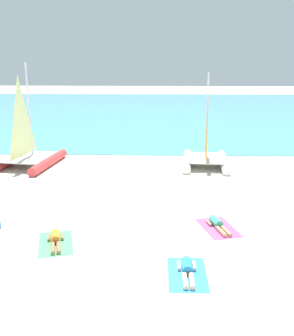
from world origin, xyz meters
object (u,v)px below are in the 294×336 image
towel_right (218,228)px  sailboat_red (28,151)px  sunbather_right (218,224)px  towel_middle (187,274)px  sunbather_left (55,239)px  towel_left (56,243)px  sunbather_middle (187,269)px  sailboat_white (206,153)px

towel_right → sailboat_red: bearing=139.2°
towel_right → sunbather_right: 0.14m
towel_middle → sunbather_right: bearing=68.1°
sunbather_right → towel_right: bearing=-90.0°
sunbather_left → towel_right: bearing=-0.9°
towel_left → sunbather_middle: bearing=-22.7°
sailboat_white → sunbather_right: (-0.49, -8.34, -0.63)m
sailboat_red → sailboat_white: 9.92m
sailboat_white → sunbather_right: bearing=-88.6°
towel_left → towel_middle: same height
sailboat_red → towel_middle: sailboat_red is taller
sailboat_red → sunbather_middle: size_ratio=3.62×
sunbather_left → towel_middle: (4.25, -1.90, -0.13)m
towel_middle → sunbather_middle: bearing=89.6°
sailboat_red → towel_middle: (8.10, -11.39, -0.83)m
sailboat_white → towel_left: (-6.05, -9.80, -0.76)m
sunbather_middle → sailboat_white: bearing=81.5°
sailboat_white → sunbather_left: 11.48m
towel_left → sailboat_white: bearing=58.3°
towel_left → towel_right: size_ratio=1.00×
sunbather_right → towel_middle: bearing=-127.1°
sunbather_left → sunbather_right: 5.74m
sailboat_red → sunbather_left: (3.85, -9.49, -0.71)m
sailboat_white → sunbather_middle: sailboat_white is taller
sailboat_red → sunbather_middle: (8.10, -11.32, -0.71)m
sunbather_right → sailboat_red: bearing=124.1°
sunbather_middle → towel_right: (1.34, 3.16, -0.13)m
towel_left → towel_middle: (4.23, -1.83, 0.00)m
sailboat_white → towel_left: sailboat_white is taller
sailboat_white → towel_left: 11.54m
towel_left → towel_middle: size_ratio=1.00×
sailboat_white → sunbather_right: sailboat_white is taller
sunbather_right → sunbather_left: bearing=178.9°
sunbather_left → towel_middle: 4.65m
towel_left → sunbather_middle: 4.59m
sailboat_white → sunbather_right: size_ratio=3.31×
towel_right → sunbather_right: bearing=105.2°
sailboat_red → towel_left: bearing=-59.5°
towel_left → sunbather_right: 5.74m
sunbather_left → towel_right: 5.74m
towel_middle → sunbather_right: (1.32, 3.29, 0.13)m
towel_middle → sailboat_white: bearing=81.1°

